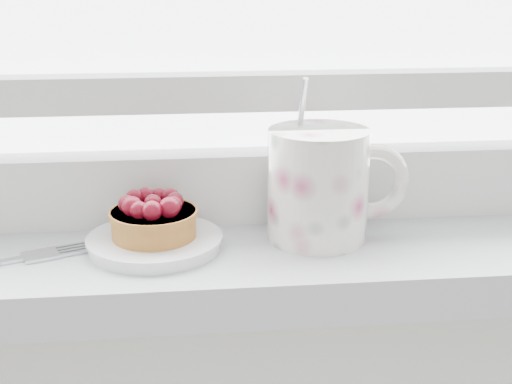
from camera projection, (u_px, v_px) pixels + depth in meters
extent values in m
cube|color=silver|center=(213.00, 262.00, 0.67)|extent=(1.60, 0.20, 0.04)
cube|color=silver|center=(209.00, 185.00, 0.72)|extent=(1.30, 0.05, 0.07)
cube|color=silver|center=(207.00, 92.00, 0.69)|extent=(1.30, 0.04, 0.04)
cylinder|color=white|center=(155.00, 242.00, 0.65)|extent=(0.12, 0.12, 0.01)
cylinder|color=#975A20|center=(154.00, 223.00, 0.64)|extent=(0.08, 0.08, 0.02)
cylinder|color=#975A20|center=(153.00, 214.00, 0.64)|extent=(0.08, 0.08, 0.01)
sphere|color=#480812|center=(153.00, 203.00, 0.64)|extent=(0.02, 0.02, 0.02)
sphere|color=#480812|center=(175.00, 201.00, 0.65)|extent=(0.02, 0.02, 0.02)
sphere|color=#480812|center=(170.00, 197.00, 0.65)|extent=(0.02, 0.02, 0.02)
sphere|color=#480812|center=(159.00, 196.00, 0.66)|extent=(0.02, 0.02, 0.02)
sphere|color=#480812|center=(146.00, 196.00, 0.66)|extent=(0.02, 0.02, 0.02)
sphere|color=#480812|center=(135.00, 198.00, 0.65)|extent=(0.02, 0.02, 0.02)
sphere|color=#480812|center=(127.00, 204.00, 0.64)|extent=(0.02, 0.02, 0.02)
sphere|color=#480812|center=(132.00, 206.00, 0.63)|extent=(0.02, 0.02, 0.02)
sphere|color=#480812|center=(139.00, 210.00, 0.62)|extent=(0.02, 0.02, 0.02)
sphere|color=#480812|center=(152.00, 211.00, 0.62)|extent=(0.02, 0.02, 0.02)
sphere|color=#480812|center=(169.00, 208.00, 0.62)|extent=(0.02, 0.02, 0.02)
sphere|color=#480812|center=(173.00, 205.00, 0.63)|extent=(0.02, 0.02, 0.02)
cylinder|color=silver|center=(318.00, 185.00, 0.66)|extent=(0.09, 0.09, 0.11)
cylinder|color=black|center=(319.00, 134.00, 0.65)|extent=(0.08, 0.08, 0.01)
torus|color=silver|center=(372.00, 181.00, 0.66)|extent=(0.07, 0.02, 0.07)
cylinder|color=silver|center=(302.00, 111.00, 0.66)|extent=(0.01, 0.03, 0.06)
cube|color=silver|center=(12.00, 260.00, 0.62)|extent=(0.02, 0.02, 0.00)
cube|color=silver|center=(40.00, 255.00, 0.63)|extent=(0.04, 0.03, 0.00)
cube|color=silver|center=(77.00, 253.00, 0.64)|extent=(0.03, 0.02, 0.00)
cube|color=silver|center=(75.00, 250.00, 0.64)|extent=(0.03, 0.02, 0.00)
cube|color=silver|center=(74.00, 248.00, 0.65)|extent=(0.03, 0.02, 0.00)
cube|color=silver|center=(72.00, 245.00, 0.65)|extent=(0.03, 0.02, 0.00)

